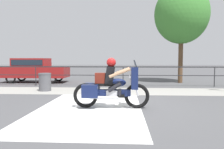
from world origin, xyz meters
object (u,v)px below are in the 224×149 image
motorcycle (111,86)px  trash_bin (45,82)px  parked_car (34,69)px  tree_behind_sign (181,14)px

motorcycle → trash_bin: motorcycle is taller
parked_car → trash_bin: size_ratio=4.94×
tree_behind_sign → trash_bin: bearing=-150.5°
motorcycle → parked_car: bearing=128.5°
motorcycle → tree_behind_sign: size_ratio=0.37×
trash_bin → tree_behind_sign: (7.47, 4.23, 3.98)m
motorcycle → tree_behind_sign: (4.07, 7.78, 3.72)m
trash_bin → tree_behind_sign: size_ratio=0.14×
parked_car → trash_bin: bearing=-58.2°
motorcycle → tree_behind_sign: 9.54m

